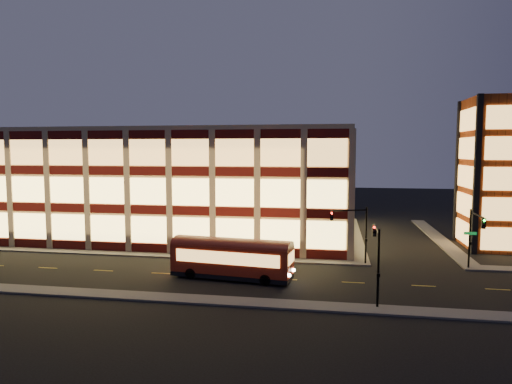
# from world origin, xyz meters

# --- Properties ---
(ground) EXTENTS (200.00, 200.00, 0.00)m
(ground) POSITION_xyz_m (0.00, 0.00, 0.00)
(ground) COLOR black
(ground) RESTS_ON ground
(sidewalk_office_south) EXTENTS (54.00, 2.00, 0.15)m
(sidewalk_office_south) POSITION_xyz_m (-3.00, 1.00, 0.07)
(sidewalk_office_south) COLOR #514F4C
(sidewalk_office_south) RESTS_ON ground
(sidewalk_office_east) EXTENTS (2.00, 30.00, 0.15)m
(sidewalk_office_east) POSITION_xyz_m (23.00, 17.00, 0.07)
(sidewalk_office_east) COLOR #514F4C
(sidewalk_office_east) RESTS_ON ground
(sidewalk_tower_west) EXTENTS (2.00, 30.00, 0.15)m
(sidewalk_tower_west) POSITION_xyz_m (34.00, 17.00, 0.07)
(sidewalk_tower_west) COLOR #514F4C
(sidewalk_tower_west) RESTS_ON ground
(sidewalk_near) EXTENTS (100.00, 2.00, 0.15)m
(sidewalk_near) POSITION_xyz_m (0.00, -13.00, 0.07)
(sidewalk_near) COLOR #514F4C
(sidewalk_near) RESTS_ON ground
(office_building) EXTENTS (50.45, 30.45, 14.50)m
(office_building) POSITION_xyz_m (-2.91, 16.91, 7.25)
(office_building) COLOR tan
(office_building) RESTS_ON ground
(stair_tower) EXTENTS (8.60, 8.60, 18.00)m
(stair_tower) POSITION_xyz_m (39.95, 11.95, 8.99)
(stair_tower) COLOR #8C3814
(stair_tower) RESTS_ON ground
(traffic_signal_far) EXTENTS (3.79, 1.87, 6.00)m
(traffic_signal_far) POSITION_xyz_m (22.21, 0.24, 4.11)
(traffic_signal_far) COLOR black
(traffic_signal_far) RESTS_ON ground
(traffic_signal_right) EXTENTS (1.20, 4.37, 6.00)m
(traffic_signal_right) POSITION_xyz_m (33.50, -0.62, 4.10)
(traffic_signal_right) COLOR black
(traffic_signal_right) RESTS_ON ground
(traffic_signal_near) EXTENTS (0.32, 4.45, 6.00)m
(traffic_signal_near) POSITION_xyz_m (23.50, -11.03, 4.13)
(traffic_signal_near) COLOR black
(traffic_signal_near) RESTS_ON ground
(trolley_bus) EXTENTS (11.36, 4.14, 3.76)m
(trolley_bus) POSITION_xyz_m (11.03, -6.52, 2.08)
(trolley_bus) COLOR maroon
(trolley_bus) RESTS_ON ground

